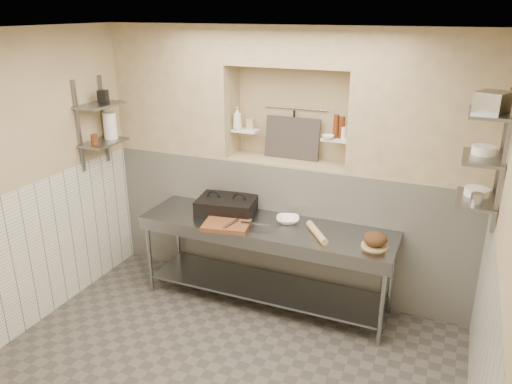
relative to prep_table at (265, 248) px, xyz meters
The scene contains 48 objects.
floor 1.37m from the prep_table, 88.47° to the right, with size 4.00×3.90×0.10m, color #4C4843.
ceiling 2.50m from the prep_table, 88.47° to the right, with size 4.00×3.90×0.10m, color silver.
wall_left 2.46m from the prep_table, 149.62° to the right, with size 0.10×3.90×2.80m, color tan.
wall_right 2.51m from the prep_table, 29.61° to the right, with size 0.10×3.90×2.80m, color tan.
wall_back 1.11m from the prep_table, 87.79° to the left, with size 4.00×0.10×2.80m, color tan.
backwall_lower 0.57m from the prep_table, 86.81° to the left, with size 4.00×0.40×1.40m, color silver.
alcove_sill 0.95m from the prep_table, 86.81° to the left, with size 1.30×0.40×0.02m, color tan.
backwall_pillar_left 2.03m from the prep_table, 156.34° to the left, with size 1.35×0.40×1.40m, color tan.
backwall_pillar_right 2.07m from the prep_table, 22.68° to the left, with size 1.35×0.40×1.40m, color tan.
backwall_header 2.04m from the prep_table, 86.81° to the left, with size 1.30×0.40×0.40m, color tan.
wainscot_left 2.29m from the prep_table, 148.86° to the right, with size 0.02×3.90×1.40m, color silver.
wainscot_right 2.34m from the prep_table, 30.34° to the right, with size 0.02×3.90×1.40m, color silver.
alcove_shelf_left 1.29m from the prep_table, 129.57° to the left, with size 0.28×0.16×0.03m, color white.
alcove_shelf_right 1.31m from the prep_table, 46.84° to the left, with size 0.28×0.16×0.03m, color white.
utensil_rail 1.50m from the prep_table, 87.55° to the left, with size 0.02×0.02×0.70m, color gray.
hanging_steel 1.34m from the prep_table, 87.48° to the left, with size 0.02×0.02×0.30m, color black.
splash_panel 1.20m from the prep_table, 87.29° to the left, with size 0.60×0.02×0.45m, color #383330.
shelf_rail_left_a 2.26m from the prep_table, behind, with size 0.03×0.03×0.95m, color slate.
shelf_rail_left_b 2.29m from the prep_table, behind, with size 0.03×0.03×0.95m, color slate.
wall_shelf_left_lower 2.05m from the prep_table, behind, with size 0.30×0.50×0.03m, color slate.
wall_shelf_left_upper 2.27m from the prep_table, behind, with size 0.30×0.50×0.03m, color slate.
shelf_rail_right_a 2.34m from the prep_table, ahead, with size 0.03×0.03×1.05m, color slate.
shelf_rail_right_b 2.37m from the prep_table, ahead, with size 0.03×0.03×1.05m, color slate.
wall_shelf_right_lower 2.06m from the prep_table, ahead, with size 0.30×0.50×0.03m, color slate.
wall_shelf_right_mid 2.23m from the prep_table, ahead, with size 0.30×0.50×0.03m, color slate.
wall_shelf_right_upper 2.44m from the prep_table, ahead, with size 0.30×0.50×0.03m, color slate.
prep_table is the anchor object (origin of this frame).
panini_press 0.62m from the prep_table, 165.05° to the left, with size 0.65×0.52×0.16m.
cutting_board 0.48m from the prep_table, 148.89° to the right, with size 0.45×0.32×0.04m, color brown.
knife_blade 0.33m from the prep_table, 119.87° to the right, with size 0.28×0.03×0.01m, color gray.
tongs 0.47m from the prep_table, 142.93° to the right, with size 0.02×0.02×0.24m, color gray.
mixing_bowl 0.37m from the prep_table, 37.53° to the left, with size 0.23×0.23×0.06m, color white.
rolling_pin 0.62m from the prep_table, ahead, with size 0.07×0.07×0.44m, color tan.
bread_board 1.13m from the prep_table, ahead, with size 0.25×0.25×0.01m, color tan.
bread_loaf 1.15m from the prep_table, ahead, with size 0.22×0.22×0.13m, color #4C2D19.
bottle_soap 1.41m from the prep_table, 136.14° to the left, with size 0.10×0.10×0.25m, color white.
jar_alcove 1.35m from the prep_table, 124.76° to the left, with size 0.08×0.08×0.11m, color tan.
bowl_alcove 1.29m from the prep_table, 47.64° to the left, with size 0.13×0.13×0.04m, color white.
condiment_a 1.44m from the prep_table, 45.63° to the left, with size 0.06×0.06×0.22m, color #542511.
condiment_b 1.43m from the prep_table, 48.93° to the left, with size 0.06×0.06×0.23m, color #542511.
condiment_c 1.41m from the prep_table, 44.93° to the left, with size 0.07×0.07×0.12m, color white.
jug_left 2.12m from the prep_table, behind, with size 0.14×0.14×0.28m, color white.
jar_left 2.10m from the prep_table, behind, with size 0.07×0.07×0.11m, color #542511.
box_left_upper 2.31m from the prep_table, behind, with size 0.09×0.09×0.13m, color black.
bowl_right 2.08m from the prep_table, ahead, with size 0.20×0.20×0.06m, color white.
canister_right 2.10m from the prep_table, ahead, with size 0.09×0.09×0.09m, color gray.
bowl_right_mid 2.25m from the prep_table, ahead, with size 0.19×0.19×0.07m, color white.
basket_right 2.50m from the prep_table, ahead, with size 0.20×0.25×0.16m, color gray.
Camera 1 is at (1.66, -3.07, 2.95)m, focal length 35.00 mm.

